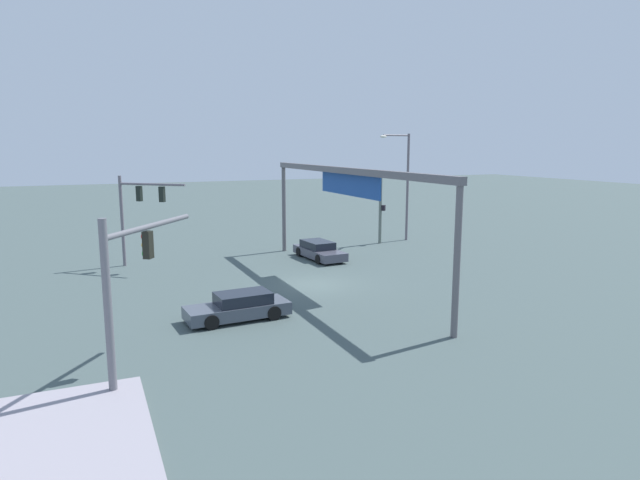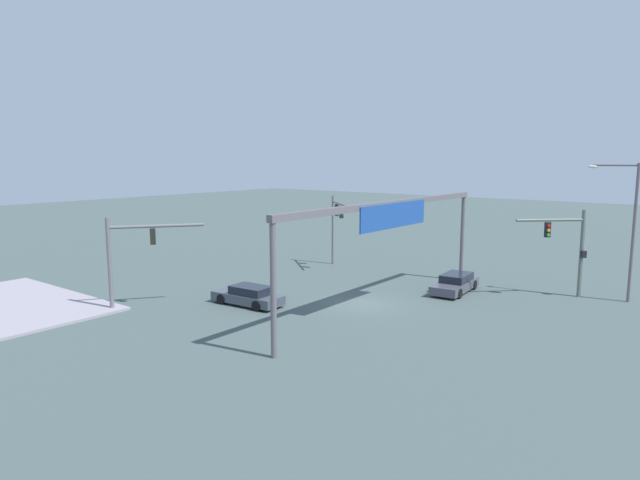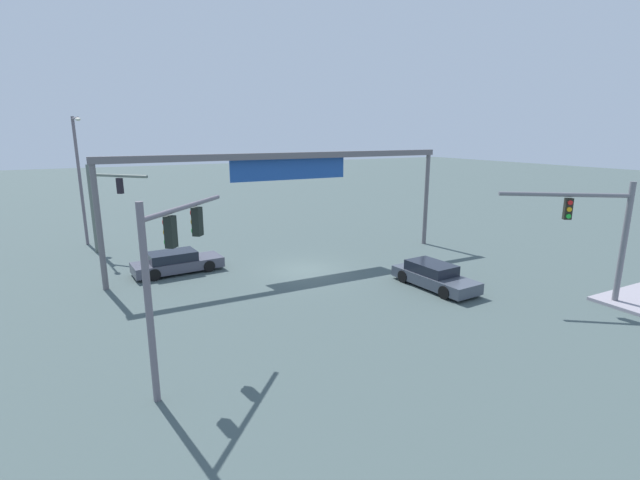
% 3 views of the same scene
% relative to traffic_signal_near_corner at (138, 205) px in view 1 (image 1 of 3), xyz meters
% --- Properties ---
extents(ground_plane, '(185.94, 185.94, 0.00)m').
position_rel_traffic_signal_near_corner_xyz_m(ground_plane, '(8.62, 8.42, -4.00)').
color(ground_plane, '#435352').
extents(traffic_signal_near_corner, '(3.19, 3.66, 5.80)m').
position_rel_traffic_signal_near_corner_xyz_m(traffic_signal_near_corner, '(0.00, 0.00, 0.00)').
color(traffic_signal_near_corner, slate).
rests_on(traffic_signal_near_corner, ground).
extents(traffic_signal_opposite_side, '(3.21, 3.68, 5.64)m').
position_rel_traffic_signal_near_corner_xyz_m(traffic_signal_opposite_side, '(-0.95, 17.71, -0.41)').
color(traffic_signal_opposite_side, '#5D675E').
rests_on(traffic_signal_opposite_side, ground).
extents(traffic_signal_cross_street, '(4.58, 3.42, 5.52)m').
position_rel_traffic_signal_near_corner_xyz_m(traffic_signal_cross_street, '(17.84, -1.97, -0.36)').
color(traffic_signal_cross_street, slate).
rests_on(traffic_signal_cross_street, ground).
extents(streetlamp_curved_arm, '(0.57, 2.92, 8.61)m').
position_rel_traffic_signal_near_corner_xyz_m(streetlamp_curved_arm, '(-2.03, 20.80, 1.02)').
color(streetlamp_curved_arm, slate).
rests_on(streetlamp_curved_arm, ground).
extents(overhead_sign_gantry, '(20.66, 0.43, 6.47)m').
position_rel_traffic_signal_near_corner_xyz_m(overhead_sign_gantry, '(8.62, 10.32, 1.45)').
color(overhead_sign_gantry, '#5E5A5E').
rests_on(overhead_sign_gantry, ground).
extents(sedan_car_approaching, '(4.88, 2.16, 1.21)m').
position_rel_traffic_signal_near_corner_xyz_m(sedan_car_approaching, '(2.15, 11.48, -3.42)').
color(sedan_car_approaching, '#474754').
rests_on(sedan_car_approaching, ground).
extents(sedan_car_waiting_far, '(2.04, 4.68, 1.21)m').
position_rel_traffic_signal_near_corner_xyz_m(sedan_car_waiting_far, '(13.04, 2.92, -3.42)').
color(sedan_car_waiting_far, '#424954').
rests_on(sedan_car_waiting_far, ground).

